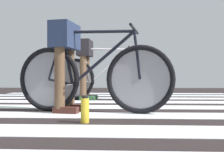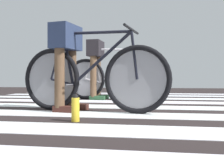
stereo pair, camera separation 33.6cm
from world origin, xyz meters
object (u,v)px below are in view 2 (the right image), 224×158
object	(u,v)px
bicycle_1_of_2	(91,77)
water_bottle	(75,109)
cyclist_1_of_2	(66,55)
bicycle_2_of_2	(113,77)
cyclist_2_of_2	(96,61)

from	to	relation	value
bicycle_1_of_2	water_bottle	world-z (taller)	bicycle_1_of_2
cyclist_1_of_2	bicycle_2_of_2	distance (m)	1.70
bicycle_1_of_2	cyclist_2_of_2	size ratio (longest dim) A/B	1.67
cyclist_2_of_2	water_bottle	size ratio (longest dim) A/B	4.53
cyclist_1_of_2	water_bottle	xyz separation A→B (m)	(0.32, -0.71, -0.52)
bicycle_2_of_2	cyclist_2_of_2	size ratio (longest dim) A/B	1.69
cyclist_2_of_2	water_bottle	world-z (taller)	cyclist_2_of_2
cyclist_1_of_2	bicycle_2_of_2	xyz separation A→B (m)	(0.28, 1.66, -0.24)
bicycle_1_of_2	cyclist_1_of_2	distance (m)	0.40
bicycle_1_of_2	cyclist_1_of_2	bearing A→B (deg)	180.00
cyclist_1_of_2	cyclist_2_of_2	world-z (taller)	cyclist_2_of_2
cyclist_1_of_2	cyclist_2_of_2	distance (m)	1.68
water_bottle	cyclist_2_of_2	bearing A→B (deg)	98.48
cyclist_2_of_2	water_bottle	bearing A→B (deg)	-78.20
water_bottle	bicycle_1_of_2	bearing A→B (deg)	91.67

